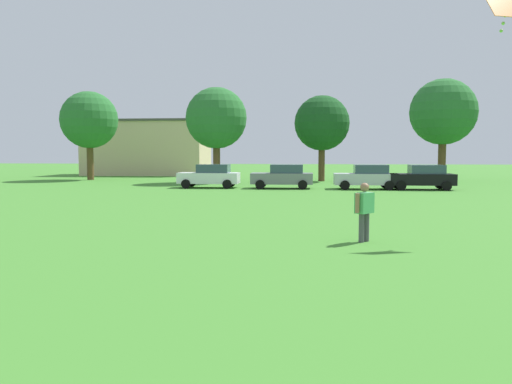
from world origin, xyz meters
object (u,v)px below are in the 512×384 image
Objects in this scene: tree_far_left at (89,120)px; tree_center_left at (322,123)px; adult_bystander at (364,207)px; tree_center_right at (443,112)px; parked_car_white_0 at (210,176)px; parked_car_gray_1 at (283,176)px; parked_car_silver_2 at (367,177)px; tree_left at (216,118)px; parked_car_black_3 at (422,177)px; kite at (505,9)px.

tree_far_left is 1.08× the size of tree_center_left.
adult_bystander is 0.19× the size of tree_center_right.
parked_car_white_0 is 5.23m from parked_car_gray_1.
tree_left is at bearing -28.91° from parked_car_silver_2.
parked_car_black_3 is 17.23m from tree_left.
parked_car_white_0 is (-8.52, 21.14, -0.14)m from adult_bystander.
tree_far_left is at bearing -21.56° from parked_car_silver_2.
tree_center_left is 10.47m from tree_center_right.
tree_center_left reaches higher than parked_car_silver_2.
parked_car_silver_2 is at bearing -21.56° from tree_far_left.
kite reaches higher than parked_car_white_0.
tree_left is at bearing -168.92° from tree_center_right.
tree_far_left reaches higher than adult_bystander.
parked_car_silver_2 and parked_car_black_3 have the same top height.
parked_car_white_0 is at bearing -35.35° from tree_far_left.
parked_car_gray_1 is 5.76m from parked_car_silver_2.
parked_car_black_3 is at bearing -55.58° from tree_center_left.
tree_center_right is at bearing -143.01° from parked_car_gray_1.
parked_car_silver_2 is 13.68m from tree_center_right.
parked_car_gray_1 is 0.54× the size of tree_left.
kite is 0.15× the size of tree_far_left.
tree_left is (-11.62, 6.42, 4.48)m from parked_car_silver_2.
parked_car_white_0 and parked_car_silver_2 have the same top height.
kite is 0.28× the size of parked_car_gray_1.
parked_car_black_3 reaches higher than adult_bystander.
tree_far_left is 1.02× the size of tree_left.
tree_left is at bearing 117.69° from kite.
parked_car_white_0 is 0.53× the size of tree_far_left.
adult_bystander is 30.62m from tree_center_left.
tree_far_left reaches higher than kite.
tree_center_left is at bearing 19.21° from tree_left.
kite is 0.14× the size of tree_center_right.
parked_car_white_0 is at bearing -117.49° from adult_bystander.
parked_car_gray_1 is (-3.29, 21.00, -0.14)m from adult_bystander.
kite is at bearing 153.16° from adult_bystander.
parked_car_silver_2 reaches higher than adult_bystander.
tree_center_right is at bearing 78.80° from kite.
parked_car_white_0 is 21.66m from tree_center_right.
tree_far_left is (-23.95, 9.46, 4.60)m from parked_car_silver_2.
adult_bystander is 0.22× the size of tree_center_left.
tree_left reaches higher than parked_car_black_3.
parked_car_black_3 is (6.17, 20.81, -0.14)m from adult_bystander.
adult_bystander is at bearing -89.31° from tree_center_left.
parked_car_white_0 is 16.54m from tree_far_left.
kite is 28.86m from tree_left.
kite reaches higher than adult_bystander.
tree_center_right is (13.33, 10.05, 5.13)m from parked_car_gray_1.
adult_bystander is at bearing -54.70° from tree_far_left.
parked_car_silver_2 is (2.47, 20.87, -0.14)m from adult_bystander.
parked_car_silver_2 is 3.70m from parked_car_black_3.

